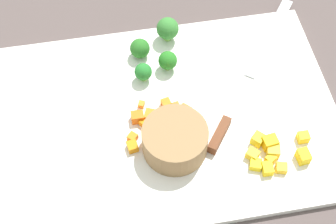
% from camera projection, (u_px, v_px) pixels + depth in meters
% --- Properties ---
extents(ground_plane, '(4.00, 4.00, 0.00)m').
position_uv_depth(ground_plane, '(168.00, 119.00, 0.77)').
color(ground_plane, '#534644').
extents(cutting_board, '(0.53, 0.37, 0.01)m').
position_uv_depth(cutting_board, '(168.00, 117.00, 0.77)').
color(cutting_board, white).
rests_on(cutting_board, ground_plane).
extents(prep_bowl, '(0.10, 0.10, 0.05)m').
position_uv_depth(prep_bowl, '(174.00, 140.00, 0.71)').
color(prep_bowl, olive).
rests_on(prep_bowl, cutting_board).
extents(chef_knife, '(0.22, 0.29, 0.02)m').
position_uv_depth(chef_knife, '(242.00, 91.00, 0.78)').
color(chef_knife, silver).
rests_on(chef_knife, cutting_board).
extents(carrot_dice_0, '(0.01, 0.01, 0.01)m').
position_uv_depth(carrot_dice_0, '(141.00, 104.00, 0.77)').
color(carrot_dice_0, orange).
rests_on(carrot_dice_0, cutting_board).
extents(carrot_dice_1, '(0.02, 0.02, 0.01)m').
position_uv_depth(carrot_dice_1, '(133.00, 137.00, 0.73)').
color(carrot_dice_1, orange).
rests_on(carrot_dice_1, cutting_board).
extents(carrot_dice_2, '(0.02, 0.02, 0.01)m').
position_uv_depth(carrot_dice_2, '(144.00, 123.00, 0.75)').
color(carrot_dice_2, orange).
rests_on(carrot_dice_2, cutting_board).
extents(carrot_dice_3, '(0.02, 0.02, 0.02)m').
position_uv_depth(carrot_dice_3, '(138.00, 118.00, 0.75)').
color(carrot_dice_3, orange).
rests_on(carrot_dice_3, cutting_board).
extents(carrot_dice_4, '(0.02, 0.02, 0.01)m').
position_uv_depth(carrot_dice_4, '(133.00, 147.00, 0.72)').
color(carrot_dice_4, orange).
rests_on(carrot_dice_4, cutting_board).
extents(carrot_dice_5, '(0.02, 0.02, 0.01)m').
position_uv_depth(carrot_dice_5, '(150.00, 117.00, 0.75)').
color(carrot_dice_5, orange).
rests_on(carrot_dice_5, cutting_board).
extents(carrot_dice_6, '(0.01, 0.01, 0.01)m').
position_uv_depth(carrot_dice_6, '(176.00, 106.00, 0.76)').
color(carrot_dice_6, orange).
rests_on(carrot_dice_6, cutting_board).
extents(carrot_dice_7, '(0.02, 0.02, 0.01)m').
position_uv_depth(carrot_dice_7, '(167.00, 103.00, 0.76)').
color(carrot_dice_7, orange).
rests_on(carrot_dice_7, cutting_board).
extents(carrot_dice_8, '(0.02, 0.02, 0.01)m').
position_uv_depth(carrot_dice_8, '(185.00, 108.00, 0.76)').
color(carrot_dice_8, orange).
rests_on(carrot_dice_8, cutting_board).
extents(pepper_dice_0, '(0.02, 0.02, 0.02)m').
position_uv_depth(pepper_dice_0, '(270.00, 143.00, 0.72)').
color(pepper_dice_0, yellow).
rests_on(pepper_dice_0, cutting_board).
extents(pepper_dice_1, '(0.02, 0.02, 0.02)m').
position_uv_depth(pepper_dice_1, '(303.00, 156.00, 0.71)').
color(pepper_dice_1, yellow).
rests_on(pepper_dice_1, cutting_board).
extents(pepper_dice_2, '(0.02, 0.02, 0.02)m').
position_uv_depth(pepper_dice_2, '(258.00, 139.00, 0.73)').
color(pepper_dice_2, yellow).
rests_on(pepper_dice_2, cutting_board).
extents(pepper_dice_3, '(0.02, 0.02, 0.01)m').
position_uv_depth(pepper_dice_3, '(267.00, 169.00, 0.70)').
color(pepper_dice_3, yellow).
rests_on(pepper_dice_3, cutting_board).
extents(pepper_dice_4, '(0.02, 0.02, 0.01)m').
position_uv_depth(pepper_dice_4, '(253.00, 154.00, 0.72)').
color(pepper_dice_4, yellow).
rests_on(pepper_dice_4, cutting_board).
extents(pepper_dice_5, '(0.02, 0.02, 0.01)m').
position_uv_depth(pepper_dice_5, '(256.00, 165.00, 0.71)').
color(pepper_dice_5, yellow).
rests_on(pepper_dice_5, cutting_board).
extents(pepper_dice_6, '(0.02, 0.02, 0.02)m').
position_uv_depth(pepper_dice_6, '(273.00, 151.00, 0.72)').
color(pepper_dice_6, yellow).
rests_on(pepper_dice_6, cutting_board).
extents(pepper_dice_7, '(0.02, 0.02, 0.01)m').
position_uv_depth(pepper_dice_7, '(271.00, 159.00, 0.71)').
color(pepper_dice_7, yellow).
rests_on(pepper_dice_7, cutting_board).
extents(pepper_dice_8, '(0.02, 0.01, 0.01)m').
position_uv_depth(pepper_dice_8, '(303.00, 137.00, 0.73)').
color(pepper_dice_8, yellow).
rests_on(pepper_dice_8, cutting_board).
extents(pepper_dice_9, '(0.02, 0.02, 0.01)m').
position_uv_depth(pepper_dice_9, '(281.00, 168.00, 0.71)').
color(pepper_dice_9, yellow).
rests_on(pepper_dice_9, cutting_board).
extents(broccoli_floret_0, '(0.03, 0.03, 0.04)m').
position_uv_depth(broccoli_floret_0, '(140.00, 49.00, 0.81)').
color(broccoli_floret_0, '#90C360').
rests_on(broccoli_floret_0, cutting_board).
extents(broccoli_floret_1, '(0.03, 0.03, 0.04)m').
position_uv_depth(broccoli_floret_1, '(168.00, 61.00, 0.79)').
color(broccoli_floret_1, '#8EAD6B').
rests_on(broccoli_floret_1, cutting_board).
extents(broccoli_floret_2, '(0.04, 0.04, 0.04)m').
position_uv_depth(broccoli_floret_2, '(168.00, 29.00, 0.82)').
color(broccoli_floret_2, '#91C157').
rests_on(broccoli_floret_2, cutting_board).
extents(broccoli_floret_3, '(0.03, 0.03, 0.03)m').
position_uv_depth(broccoli_floret_3, '(143.00, 72.00, 0.78)').
color(broccoli_floret_3, '#91C355').
rests_on(broccoli_floret_3, cutting_board).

